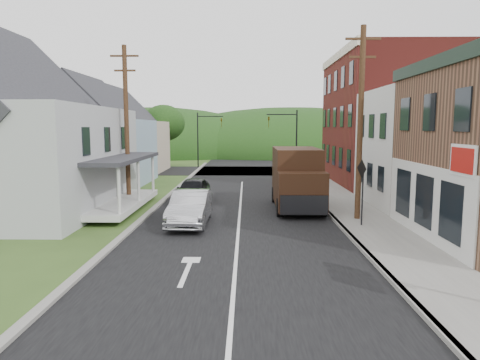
{
  "coord_description": "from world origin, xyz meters",
  "views": [
    {
      "loc": [
        0.35,
        -16.46,
        4.45
      ],
      "look_at": [
        0.07,
        1.66,
        2.2
      ],
      "focal_mm": 32.0,
      "sensor_mm": 36.0,
      "label": 1
    }
  ],
  "objects_px": {
    "dark_sedan": "(193,191)",
    "delivery_van": "(297,179)",
    "warning_sign": "(362,183)",
    "silver_sedan": "(191,208)"
  },
  "relations": [
    {
      "from": "dark_sedan",
      "to": "delivery_van",
      "type": "distance_m",
      "value": 6.23
    },
    {
      "from": "delivery_van",
      "to": "warning_sign",
      "type": "height_order",
      "value": "delivery_van"
    },
    {
      "from": "warning_sign",
      "to": "dark_sedan",
      "type": "bearing_deg",
      "value": 128.62
    },
    {
      "from": "dark_sedan",
      "to": "delivery_van",
      "type": "xyz_separation_m",
      "value": [
        5.88,
        -1.83,
        0.94
      ]
    },
    {
      "from": "dark_sedan",
      "to": "warning_sign",
      "type": "bearing_deg",
      "value": -34.99
    },
    {
      "from": "silver_sedan",
      "to": "warning_sign",
      "type": "height_order",
      "value": "warning_sign"
    },
    {
      "from": "silver_sedan",
      "to": "dark_sedan",
      "type": "bearing_deg",
      "value": 96.75
    },
    {
      "from": "dark_sedan",
      "to": "silver_sedan",
      "type": "bearing_deg",
      "value": -81.76
    },
    {
      "from": "warning_sign",
      "to": "silver_sedan",
      "type": "bearing_deg",
      "value": 161.07
    },
    {
      "from": "silver_sedan",
      "to": "dark_sedan",
      "type": "relative_size",
      "value": 1.09
    }
  ]
}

